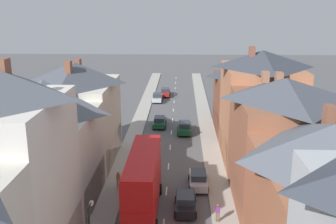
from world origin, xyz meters
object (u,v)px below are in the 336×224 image
at_px(car_mid_black, 157,97).
at_px(pedestrian_mid_right, 218,212).
at_px(car_parked_left_b, 185,202).
at_px(car_far_grey, 184,127).
at_px(car_mid_white, 198,179).
at_px(double_decker_bus_lead, 143,182).
at_px(car_parked_left_a, 160,122).
at_px(pedestrian_far_left, 118,179).
at_px(car_parked_right_a, 165,92).

bearing_deg(car_mid_black, pedestrian_mid_right, -79.69).
height_order(car_parked_left_b, car_far_grey, car_far_grey).
bearing_deg(car_far_grey, car_mid_black, 105.20).
xyz_separation_m(car_mid_white, pedestrian_mid_right, (1.33, -6.69, 0.22)).
distance_m(double_decker_bus_lead, car_far_grey, 22.07).
height_order(car_parked_left_a, pedestrian_far_left, pedestrian_far_left).
xyz_separation_m(car_parked_left_b, pedestrian_far_left, (-6.52, 4.03, 0.21)).
bearing_deg(pedestrian_far_left, car_far_grey, 69.38).
height_order(car_mid_black, pedestrian_far_left, pedestrian_far_left).
height_order(car_far_grey, pedestrian_far_left, pedestrian_far_left).
relative_size(double_decker_bus_lead, car_mid_black, 2.58).
relative_size(car_parked_right_a, pedestrian_far_left, 2.81).
relative_size(double_decker_bus_lead, pedestrian_mid_right, 6.71).
distance_m(car_parked_right_a, car_mid_black, 4.92).
bearing_deg(car_parked_left_b, car_parked_left_a, 98.50).
distance_m(car_parked_right_a, pedestrian_far_left, 40.22).
bearing_deg(car_far_grey, car_parked_right_a, 98.98).
bearing_deg(double_decker_bus_lead, pedestrian_far_left, 123.75).
bearing_deg(car_parked_right_a, car_parked_left_b, -85.34).
xyz_separation_m(car_parked_left_a, car_mid_black, (-1.30, 15.32, 0.02)).
height_order(double_decker_bus_lead, pedestrian_mid_right, double_decker_bus_lead).
bearing_deg(car_parked_left_b, pedestrian_far_left, 148.28).
bearing_deg(pedestrian_far_left, pedestrian_mid_right, -33.23).
height_order(car_mid_black, car_parked_left_b, car_parked_left_b).
relative_size(car_parked_left_b, pedestrian_mid_right, 2.62).
bearing_deg(car_parked_left_b, car_far_grey, 90.00).
xyz_separation_m(car_mid_black, pedestrian_mid_right, (7.53, -41.36, 0.22)).
bearing_deg(car_far_grey, double_decker_bus_lead, -99.45).
relative_size(car_far_grey, pedestrian_mid_right, 2.81).
distance_m(car_parked_right_a, car_far_grey, 23.07).
bearing_deg(car_parked_left_b, double_decker_bus_lead, -174.83).
bearing_deg(car_mid_white, car_parked_left_b, -105.39).
relative_size(car_parked_left_a, pedestrian_mid_right, 2.55).
xyz_separation_m(car_mid_white, car_far_grey, (-1.30, 16.63, 0.02)).
relative_size(car_parked_right_a, car_mid_black, 1.08).
bearing_deg(pedestrian_mid_right, car_mid_black, 100.31).
relative_size(car_mid_black, pedestrian_far_left, 2.60).
bearing_deg(pedestrian_mid_right, car_mid_white, 101.22).
relative_size(car_mid_black, pedestrian_mid_right, 2.60).
bearing_deg(car_parked_right_a, car_mid_white, -82.91).
xyz_separation_m(car_mid_black, car_parked_left_b, (4.90, -39.40, 0.01)).
distance_m(car_far_grey, pedestrian_mid_right, 23.47).
bearing_deg(car_far_grey, pedestrian_mid_right, -83.57).
xyz_separation_m(car_parked_right_a, car_mid_black, (-1.30, -4.75, 0.01)).
bearing_deg(car_parked_left_a, car_far_grey, -37.09).
distance_m(double_decker_bus_lead, pedestrian_mid_right, 6.69).
bearing_deg(car_far_grey, car_parked_left_a, 142.91).
bearing_deg(pedestrian_mid_right, car_parked_right_a, 97.69).
xyz_separation_m(car_parked_left_a, car_mid_white, (4.90, -19.36, 0.02)).
bearing_deg(car_mid_black, car_parked_left_a, -85.15).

